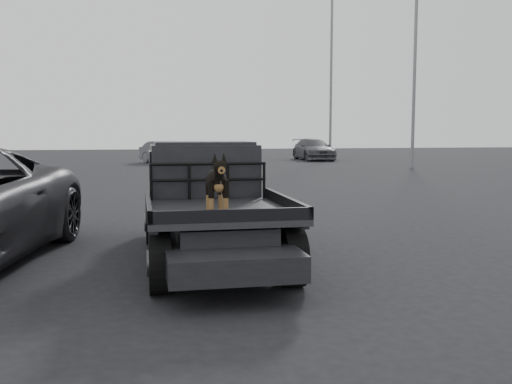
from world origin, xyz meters
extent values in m
plane|color=black|center=(0.00, 0.00, 0.00)|extent=(120.00, 120.00, 0.00)
imported|color=#4A4A4F|center=(0.23, 29.36, 0.70)|extent=(3.31, 4.42, 1.39)
imported|color=#46454A|center=(10.69, 31.72, 0.75)|extent=(2.24, 5.25, 1.51)
cylinder|color=slate|center=(13.41, 22.18, 6.05)|extent=(0.18, 0.18, 12.09)
cylinder|color=slate|center=(12.13, 32.32, 7.40)|extent=(0.18, 0.18, 14.80)
camera|label=1|loc=(-1.33, -6.95, 1.96)|focal=40.00mm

